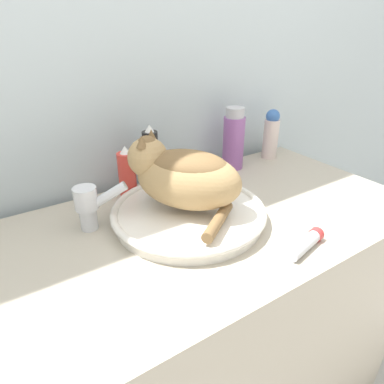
{
  "coord_description": "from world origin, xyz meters",
  "views": [
    {
      "loc": [
        -0.44,
        -0.33,
        1.33
      ],
      "look_at": [
        -0.01,
        0.32,
        0.94
      ],
      "focal_mm": 32.0,
      "sensor_mm": 36.0,
      "label": 1
    }
  ],
  "objects_px": {
    "lotion_bottle_white": "(271,134)",
    "cream_tube": "(306,244)",
    "faucet": "(90,204)",
    "hairspray_can_black": "(151,160)",
    "mouthwash_bottle": "(234,140)",
    "spray_bottle_trigger": "(127,174)",
    "cat": "(183,174)"
  },
  "relations": [
    {
      "from": "lotion_bottle_white",
      "to": "cream_tube",
      "type": "relative_size",
      "value": 1.42
    },
    {
      "from": "faucet",
      "to": "hairspray_can_black",
      "type": "relative_size",
      "value": 0.62
    },
    {
      "from": "mouthwash_bottle",
      "to": "cream_tube",
      "type": "distance_m",
      "value": 0.52
    },
    {
      "from": "hairspray_can_black",
      "to": "cream_tube",
      "type": "relative_size",
      "value": 1.58
    },
    {
      "from": "faucet",
      "to": "spray_bottle_trigger",
      "type": "relative_size",
      "value": 0.82
    },
    {
      "from": "faucet",
      "to": "lotion_bottle_white",
      "type": "height_order",
      "value": "lotion_bottle_white"
    },
    {
      "from": "faucet",
      "to": "spray_bottle_trigger",
      "type": "bearing_deg",
      "value": 62.44
    },
    {
      "from": "lotion_bottle_white",
      "to": "mouthwash_bottle",
      "type": "bearing_deg",
      "value": 180.0
    },
    {
      "from": "cat",
      "to": "faucet",
      "type": "distance_m",
      "value": 0.25
    },
    {
      "from": "cat",
      "to": "lotion_bottle_white",
      "type": "relative_size",
      "value": 1.76
    },
    {
      "from": "hairspray_can_black",
      "to": "spray_bottle_trigger",
      "type": "relative_size",
      "value": 1.32
    },
    {
      "from": "cat",
      "to": "hairspray_can_black",
      "type": "relative_size",
      "value": 1.59
    },
    {
      "from": "cat",
      "to": "cream_tube",
      "type": "xyz_separation_m",
      "value": [
        0.17,
        -0.27,
        -0.12
      ]
    },
    {
      "from": "cream_tube",
      "to": "lotion_bottle_white",
      "type": "bearing_deg",
      "value": 53.4
    },
    {
      "from": "faucet",
      "to": "spray_bottle_trigger",
      "type": "height_order",
      "value": "spray_bottle_trigger"
    },
    {
      "from": "spray_bottle_trigger",
      "to": "lotion_bottle_white",
      "type": "relative_size",
      "value": 0.84
    },
    {
      "from": "cat",
      "to": "faucet",
      "type": "bearing_deg",
      "value": 29.08
    },
    {
      "from": "cat",
      "to": "faucet",
      "type": "relative_size",
      "value": 2.55
    },
    {
      "from": "cat",
      "to": "spray_bottle_trigger",
      "type": "distance_m",
      "value": 0.23
    },
    {
      "from": "cat",
      "to": "mouthwash_bottle",
      "type": "distance_m",
      "value": 0.41
    },
    {
      "from": "spray_bottle_trigger",
      "to": "cream_tube",
      "type": "height_order",
      "value": "spray_bottle_trigger"
    },
    {
      "from": "cat",
      "to": "cream_tube",
      "type": "relative_size",
      "value": 2.5
    },
    {
      "from": "cat",
      "to": "hairspray_can_black",
      "type": "bearing_deg",
      "value": -42.55
    },
    {
      "from": "mouthwash_bottle",
      "to": "cream_tube",
      "type": "xyz_separation_m",
      "value": [
        -0.18,
        -0.49,
        -0.09
      ]
    },
    {
      "from": "faucet",
      "to": "lotion_bottle_white",
      "type": "bearing_deg",
      "value": 33.36
    },
    {
      "from": "spray_bottle_trigger",
      "to": "cat",
      "type": "bearing_deg",
      "value": -73.02
    },
    {
      "from": "hairspray_can_black",
      "to": "cream_tube",
      "type": "xyz_separation_m",
      "value": [
        0.15,
        -0.49,
        -0.08
      ]
    },
    {
      "from": "hairspray_can_black",
      "to": "mouthwash_bottle",
      "type": "bearing_deg",
      "value": 0.0
    },
    {
      "from": "faucet",
      "to": "spray_bottle_trigger",
      "type": "xyz_separation_m",
      "value": [
        0.15,
        0.12,
        0.0
      ]
    },
    {
      "from": "mouthwash_bottle",
      "to": "spray_bottle_trigger",
      "type": "xyz_separation_m",
      "value": [
        -0.41,
        -0.0,
        -0.03
      ]
    },
    {
      "from": "faucet",
      "to": "mouthwash_bottle",
      "type": "relative_size",
      "value": 0.6
    },
    {
      "from": "spray_bottle_trigger",
      "to": "cream_tube",
      "type": "bearing_deg",
      "value": -64.29
    }
  ]
}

